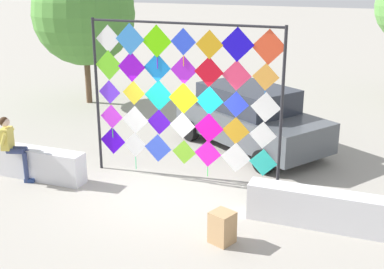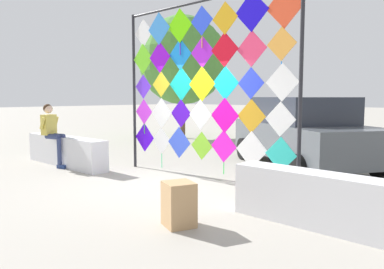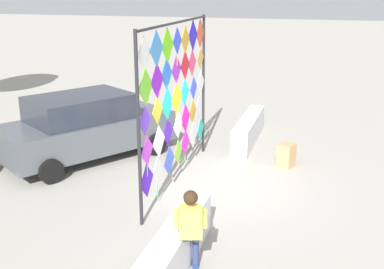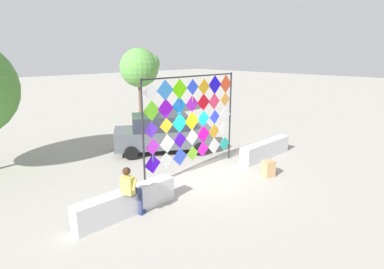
% 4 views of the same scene
% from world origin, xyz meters
% --- Properties ---
extents(ground, '(120.00, 120.00, 0.00)m').
position_xyz_m(ground, '(0.00, 0.00, 0.00)').
color(ground, '#9E998E').
extents(plaza_ledge_left, '(3.23, 0.47, 0.76)m').
position_xyz_m(plaza_ledge_left, '(-3.65, -0.32, 0.38)').
color(plaza_ledge_left, silver).
rests_on(plaza_ledge_left, ground).
extents(plaza_ledge_right, '(3.23, 0.47, 0.76)m').
position_xyz_m(plaza_ledge_right, '(3.65, -0.32, 0.38)').
color(plaza_ledge_right, silver).
rests_on(plaza_ledge_right, ground).
extents(kite_display_rack, '(4.66, 0.11, 3.81)m').
position_xyz_m(kite_display_rack, '(0.10, 0.80, 2.21)').
color(kite_display_rack, '#232328').
rests_on(kite_display_rack, ground).
extents(seated_vendor, '(0.76, 0.57, 1.61)m').
position_xyz_m(seated_vendor, '(-3.69, -0.63, 0.96)').
color(seated_vendor, navy).
rests_on(seated_vendor, ground).
extents(parked_car, '(4.92, 4.15, 1.78)m').
position_xyz_m(parked_car, '(0.98, 3.70, 0.90)').
color(parked_car, '#4C5156').
rests_on(parked_car, ground).
extents(cardboard_box_large, '(0.52, 0.51, 0.62)m').
position_xyz_m(cardboard_box_large, '(1.86, -1.61, 0.31)').
color(cardboard_box_large, tan).
rests_on(cardboard_box_large, ground).
extents(tree_broadleaf, '(3.74, 3.74, 5.20)m').
position_xyz_m(tree_broadleaf, '(-5.98, 6.53, 3.37)').
color(tree_broadleaf, brown).
rests_on(tree_broadleaf, ground).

